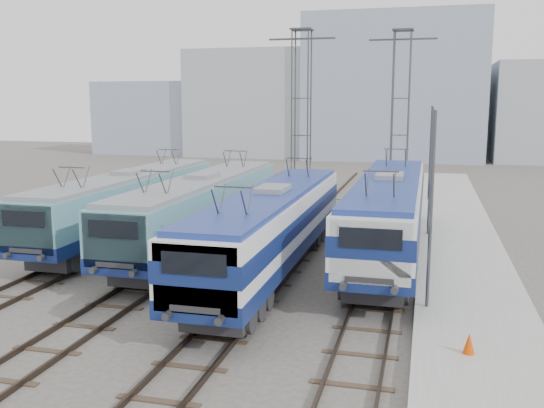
{
  "coord_description": "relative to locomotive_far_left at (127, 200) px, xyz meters",
  "views": [
    {
      "loc": [
        8.4,
        -18.7,
        7.27
      ],
      "look_at": [
        1.8,
        7.0,
        2.78
      ],
      "focal_mm": 40.0,
      "sensor_mm": 36.0,
      "label": 1
    }
  ],
  "objects": [
    {
      "name": "mast_rear",
      "position": [
        15.35,
        16.23,
        1.34
      ],
      "size": [
        0.12,
        0.12,
        7.0
      ],
      "primitive_type": "cylinder",
      "color": "#3F4247",
      "rests_on": "ground"
    },
    {
      "name": "catenary_tower_west",
      "position": [
        6.75,
        12.23,
        4.48
      ],
      "size": [
        4.5,
        1.2,
        12.0
      ],
      "color": "#3F4247",
      "rests_on": "ground"
    },
    {
      "name": "platform",
      "position": [
        16.95,
        -1.77,
        -2.01
      ],
      "size": [
        4.0,
        70.0,
        0.3
      ],
      "primitive_type": "cube",
      "color": "#9E9E99",
      "rests_on": "ground"
    },
    {
      "name": "catenary_tower_east",
      "position": [
        13.25,
        14.23,
        4.48
      ],
      "size": [
        4.5,
        1.2,
        12.0
      ],
      "color": "#3F4247",
      "rests_on": "ground"
    },
    {
      "name": "mast_mid",
      "position": [
        15.35,
        4.23,
        1.34
      ],
      "size": [
        0.12,
        0.12,
        7.0
      ],
      "primitive_type": "cylinder",
      "color": "#3F4247",
      "rests_on": "ground"
    },
    {
      "name": "locomotive_far_right",
      "position": [
        13.5,
        -0.32,
        0.19
      ],
      "size": [
        2.93,
        18.52,
        3.48
      ],
      "color": "navy",
      "rests_on": "ground"
    },
    {
      "name": "building_west",
      "position": [
        -7.25,
        52.23,
        4.84
      ],
      "size": [
        18.0,
        12.0,
        14.0
      ],
      "primitive_type": "cube",
      "color": "#9EA5B0",
      "rests_on": "ground"
    },
    {
      "name": "building_center",
      "position": [
        10.75,
        52.23,
        6.84
      ],
      "size": [
        22.0,
        14.0,
        18.0
      ],
      "primitive_type": "cube",
      "color": "#909DB1",
      "rests_on": "ground"
    },
    {
      "name": "locomotive_far_left",
      "position": [
        0.0,
        0.0,
        0.0
      ],
      "size": [
        2.74,
        17.32,
        3.26
      ],
      "color": "navy",
      "rests_on": "ground"
    },
    {
      "name": "locomotive_center_right",
      "position": [
        9.0,
        -4.59,
        0.1
      ],
      "size": [
        2.8,
        17.69,
        3.33
      ],
      "color": "navy",
      "rests_on": "ground"
    },
    {
      "name": "building_far_west",
      "position": [
        -23.25,
        52.23,
        2.84
      ],
      "size": [
        14.0,
        10.0,
        10.0
      ],
      "primitive_type": "cube",
      "color": "#909DB1",
      "rests_on": "ground"
    },
    {
      "name": "mast_front",
      "position": [
        15.35,
        -7.77,
        1.34
      ],
      "size": [
        0.12,
        0.12,
        7.0
      ],
      "primitive_type": "cylinder",
      "color": "#3F4247",
      "rests_on": "ground"
    },
    {
      "name": "ground",
      "position": [
        6.75,
        -9.77,
        -2.16
      ],
      "size": [
        160.0,
        160.0,
        0.0
      ],
      "primitive_type": "plane",
      "color": "#514C47"
    },
    {
      "name": "safety_cone",
      "position": [
        16.5,
        -11.57,
        -1.56
      ],
      "size": [
        0.33,
        0.33,
        0.61
      ],
      "primitive_type": "cone",
      "color": "#CF3E04",
      "rests_on": "platform"
    },
    {
      "name": "locomotive_center_left",
      "position": [
        4.5,
        -0.98,
        0.04
      ],
      "size": [
        2.79,
        17.63,
        3.32
      ],
      "color": "navy",
      "rests_on": "ground"
    }
  ]
}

